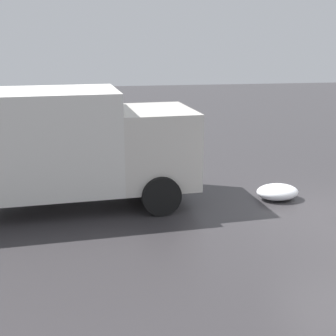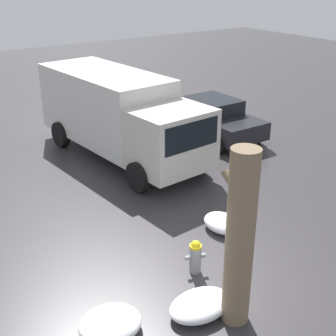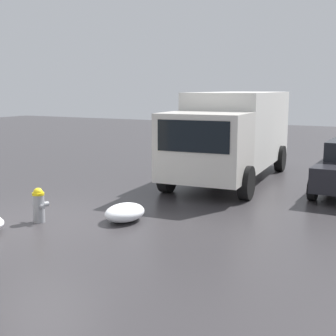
% 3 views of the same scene
% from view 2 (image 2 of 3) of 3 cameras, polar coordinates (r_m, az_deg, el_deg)
% --- Properties ---
extents(ground_plane, '(60.00, 60.00, 0.00)m').
position_cam_2_polar(ground_plane, '(10.27, 3.31, -12.46)').
color(ground_plane, '#333033').
extents(fire_hydrant, '(0.36, 0.45, 0.76)m').
position_cam_2_polar(fire_hydrant, '(10.05, 3.35, -10.65)').
color(fire_hydrant, gray).
rests_on(fire_hydrant, ground_plane).
extents(tree_trunk, '(0.77, 0.51, 3.38)m').
position_cam_2_polar(tree_trunk, '(8.21, 8.74, -8.61)').
color(tree_trunk, '#7F6B51').
rests_on(tree_trunk, ground_plane).
extents(delivery_truck, '(7.17, 2.94, 2.76)m').
position_cam_2_polar(delivery_truck, '(15.67, -6.12, 6.76)').
color(delivery_truck, beige).
rests_on(delivery_truck, ground_plane).
extents(parked_car, '(3.94, 2.09, 1.46)m').
position_cam_2_polar(parked_car, '(17.64, 5.65, 6.07)').
color(parked_car, black).
rests_on(parked_car, ground_plane).
extents(snow_pile_by_hydrant, '(1.05, 0.79, 0.38)m').
position_cam_2_polar(snow_pile_by_hydrant, '(11.65, 6.64, -6.68)').
color(snow_pile_by_hydrant, white).
rests_on(snow_pile_by_hydrant, ground_plane).
extents(snow_pile_curbside, '(0.88, 1.29, 0.34)m').
position_cam_2_polar(snow_pile_curbside, '(9.16, 3.94, -16.34)').
color(snow_pile_curbside, white).
rests_on(snow_pile_curbside, ground_plane).
extents(snow_pile_by_tree, '(1.04, 1.15, 0.37)m').
position_cam_2_polar(snow_pile_by_tree, '(8.80, -7.05, -18.34)').
color(snow_pile_by_tree, white).
rests_on(snow_pile_by_tree, ground_plane).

